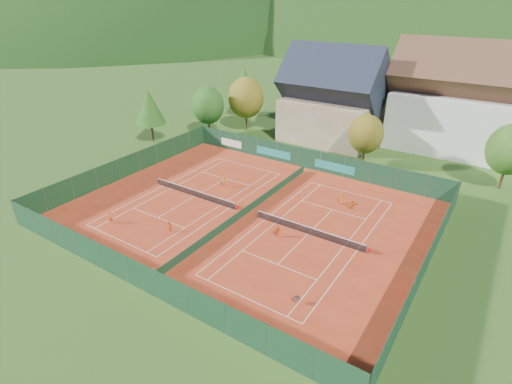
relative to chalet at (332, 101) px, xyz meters
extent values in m
plane|color=#294E18|center=(3.00, -30.00, -6.64)|extent=(600.00, 600.00, 0.00)
cube|color=#A63118|center=(3.00, -30.00, -6.62)|extent=(40.00, 32.00, 0.01)
cube|color=white|center=(-5.00, -18.12, -6.61)|extent=(10.97, 0.06, 0.00)
cube|color=white|center=(-5.00, -41.88, -6.61)|extent=(10.97, 0.06, 0.00)
cube|color=white|center=(-10.48, -30.00, -6.61)|extent=(0.06, 23.77, 0.00)
cube|color=white|center=(0.49, -30.00, -6.61)|extent=(0.06, 23.77, 0.00)
cube|color=white|center=(-9.12, -30.00, -6.61)|extent=(0.06, 23.77, 0.00)
cube|color=white|center=(-0.88, -30.00, -6.61)|extent=(0.06, 23.77, 0.00)
cube|color=white|center=(-5.00, -23.60, -6.61)|extent=(8.23, 0.06, 0.00)
cube|color=white|center=(-5.00, -36.40, -6.61)|extent=(8.23, 0.06, 0.00)
cube|color=white|center=(-5.00, -30.00, -6.61)|extent=(0.06, 12.80, 0.00)
cube|color=white|center=(11.00, -18.12, -6.61)|extent=(10.97, 0.06, 0.00)
cube|color=white|center=(11.00, -41.88, -6.61)|extent=(10.97, 0.06, 0.00)
cube|color=white|center=(5.51, -30.00, -6.61)|extent=(0.06, 23.77, 0.00)
cube|color=white|center=(16.48, -30.00, -6.61)|extent=(0.06, 23.77, 0.00)
cube|color=white|center=(6.88, -30.00, -6.61)|extent=(0.06, 23.77, 0.00)
cube|color=white|center=(15.12, -30.00, -6.61)|extent=(0.06, 23.77, 0.00)
cube|color=white|center=(11.00, -23.60, -6.61)|extent=(8.23, 0.06, 0.00)
cube|color=white|center=(11.00, -36.40, -6.61)|extent=(8.23, 0.06, 0.00)
cube|color=white|center=(11.00, -30.00, -6.61)|extent=(0.06, 12.80, 0.00)
cylinder|color=#59595B|center=(-11.40, -30.00, -6.11)|extent=(0.10, 0.10, 1.02)
cylinder|color=#59595B|center=(1.40, -30.00, -6.11)|extent=(0.10, 0.10, 1.02)
cube|color=black|center=(-5.00, -30.00, -6.16)|extent=(12.80, 0.02, 0.86)
cube|color=white|center=(-5.00, -30.00, -5.73)|extent=(12.80, 0.04, 0.06)
cube|color=red|center=(1.65, -30.00, -6.17)|extent=(0.40, 0.04, 0.40)
cylinder|color=#59595B|center=(4.60, -30.00, -6.11)|extent=(0.10, 0.10, 1.02)
cylinder|color=#59595B|center=(17.40, -30.00, -6.11)|extent=(0.10, 0.10, 1.02)
cube|color=black|center=(11.00, -30.00, -6.16)|extent=(12.80, 0.02, 0.86)
cube|color=white|center=(11.00, -30.00, -5.73)|extent=(12.80, 0.04, 0.06)
cube|color=red|center=(17.65, -30.00, -6.17)|extent=(0.40, 0.04, 0.40)
cube|color=#153A21|center=(3.00, -30.00, -6.12)|extent=(0.03, 28.80, 1.00)
cube|color=#133520|center=(3.00, -14.00, -5.12)|extent=(40.00, 0.04, 3.00)
cube|color=teal|center=(-3.00, -14.06, -5.42)|extent=(6.00, 0.03, 1.20)
cube|color=teal|center=(7.00, -14.06, -5.42)|extent=(6.00, 0.03, 1.20)
cube|color=silver|center=(-11.00, -14.06, -5.42)|extent=(4.00, 0.03, 1.20)
cube|color=#14371F|center=(3.00, -46.00, -5.12)|extent=(40.00, 0.04, 3.00)
cube|color=#153A1C|center=(-17.00, -30.00, -5.12)|extent=(0.04, 32.00, 3.00)
cube|color=#143721|center=(23.00, -30.00, -5.12)|extent=(0.04, 32.00, 3.00)
cube|color=#B21414|center=(22.94, -34.00, -5.42)|extent=(0.03, 3.00, 1.20)
cube|color=#B21414|center=(22.94, -24.00, -5.42)|extent=(0.03, 3.00, 1.20)
cube|color=tan|center=(0.00, 0.00, -3.12)|extent=(15.00, 12.00, 7.00)
cube|color=#1E2333|center=(0.00, 0.00, 3.38)|extent=(16.20, 12.00, 12.00)
cube|color=silver|center=(19.00, 6.00, -2.12)|extent=(20.00, 11.00, 9.00)
cube|color=brown|center=(19.00, 6.00, 5.13)|extent=(21.60, 11.00, 11.00)
cylinder|color=#412F17|center=(-19.00, -10.00, -5.22)|extent=(0.36, 0.36, 2.80)
ellipsoid|color=#225819|center=(-19.00, -10.00, -1.22)|extent=(5.72, 5.72, 6.58)
cylinder|color=#473119|center=(-15.00, -4.00, -5.05)|extent=(0.36, 0.36, 3.15)
ellipsoid|color=olive|center=(-15.00, -4.00, -0.55)|extent=(6.44, 6.44, 7.40)
cylinder|color=#4A2E1A|center=(-21.00, 4.00, -4.87)|extent=(0.36, 0.36, 3.50)
cone|color=#2A5D1A|center=(-21.00, 4.00, 0.13)|extent=(5.60, 5.60, 6.50)
cylinder|color=#482A19|center=(9.00, -8.00, -5.40)|extent=(0.36, 0.36, 2.45)
ellipsoid|color=olive|center=(9.00, -8.00, -1.90)|extent=(5.01, 5.01, 5.76)
cylinder|color=#443018|center=(27.00, -6.00, -5.22)|extent=(0.36, 0.36, 2.80)
ellipsoid|color=#305E1A|center=(27.00, -6.00, -1.22)|extent=(5.72, 5.72, 6.58)
cylinder|color=#48301A|center=(-25.00, -18.00, -5.05)|extent=(0.36, 0.36, 3.15)
cone|color=#245317|center=(-25.00, -18.00, -0.55)|extent=(5.04, 5.04, 5.85)
ellipsoid|color=black|center=(13.00, 270.00, -48.97)|extent=(440.00, 440.00, 242.00)
ellipsoid|color=black|center=(-217.00, 130.00, -42.32)|extent=(340.00, 340.00, 204.00)
cylinder|color=slate|center=(14.88, -40.23, -6.22)|extent=(0.02, 0.02, 0.80)
cylinder|color=slate|center=(15.18, -40.23, -6.22)|extent=(0.02, 0.02, 0.80)
cylinder|color=slate|center=(14.88, -39.93, -6.22)|extent=(0.02, 0.02, 0.80)
cylinder|color=slate|center=(15.18, -39.93, -6.22)|extent=(0.02, 0.02, 0.80)
cube|color=slate|center=(15.03, -40.08, -6.07)|extent=(0.34, 0.34, 0.30)
ellipsoid|color=#CCD833|center=(15.03, -40.08, -6.04)|extent=(0.28, 0.28, 0.16)
sphere|color=#CCD833|center=(-6.59, -36.65, -6.59)|extent=(0.07, 0.07, 0.07)
sphere|color=#CCD833|center=(10.60, -40.51, -6.59)|extent=(0.07, 0.07, 0.07)
imported|color=orange|center=(-8.56, -40.02, -5.92)|extent=(0.57, 0.43, 1.41)
imported|color=orange|center=(-1.67, -37.82, -6.00)|extent=(0.77, 0.71, 1.26)
imported|color=#D25812|center=(-3.52, -25.72, -5.85)|extent=(1.16, 1.03, 1.55)
imported|color=#EE5915|center=(8.49, -32.24, -5.96)|extent=(0.63, 0.84, 1.32)
imported|color=#CB5A12|center=(11.33, -21.56, -5.96)|extent=(0.66, 0.45, 1.33)
imported|color=orange|center=(12.91, -22.24, -6.01)|extent=(1.19, 0.66, 1.22)
camera|label=1|loc=(26.23, -63.24, 16.58)|focal=28.00mm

